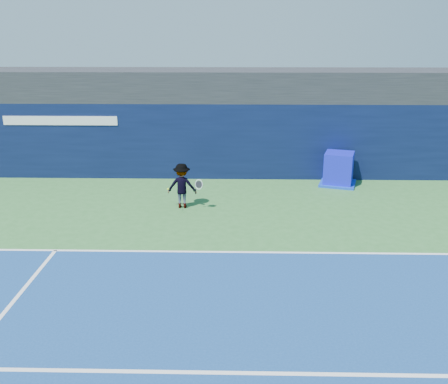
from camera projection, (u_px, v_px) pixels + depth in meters
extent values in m
plane|color=#326E31|center=(240.00, 312.00, 10.57)|extent=(80.00, 80.00, 0.00)
cube|color=white|center=(240.00, 252.00, 13.43)|extent=(24.00, 0.10, 0.01)
cube|color=white|center=(242.00, 373.00, 8.67)|extent=(24.00, 0.10, 0.01)
cube|color=black|center=(239.00, 85.00, 20.41)|extent=(36.00, 3.00, 1.20)
cube|color=black|center=(239.00, 140.00, 20.11)|extent=(36.00, 1.00, 3.00)
cube|color=white|center=(60.00, 121.00, 19.51)|extent=(4.50, 0.04, 0.35)
cube|color=#0D11C2|center=(339.00, 169.00, 19.23)|extent=(1.31, 1.31, 1.26)
cube|color=#0D30B7|center=(338.00, 183.00, 19.41)|extent=(1.64, 1.64, 0.08)
imported|color=silver|center=(182.00, 186.00, 16.66)|extent=(1.00, 0.60, 1.52)
cylinder|color=black|center=(195.00, 191.00, 16.45)|extent=(0.07, 0.13, 0.24)
torus|color=white|center=(199.00, 184.00, 16.32)|extent=(0.28, 0.16, 0.27)
cylinder|color=black|center=(199.00, 184.00, 16.32)|extent=(0.23, 0.12, 0.23)
sphere|color=#CEF21A|center=(168.00, 189.00, 15.94)|extent=(0.07, 0.07, 0.07)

